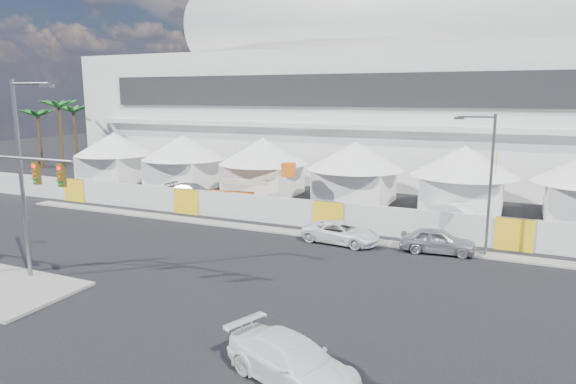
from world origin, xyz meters
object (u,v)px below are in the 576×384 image
at_px(sedan_silver, 438,241).
at_px(boom_lift, 237,195).
at_px(pickup_curb, 341,233).
at_px(lot_car_a, 460,214).
at_px(pickup_near, 293,361).
at_px(streetlight_median, 24,167).
at_px(streetlight_curb, 488,175).
at_px(lot_car_c, 192,191).

bearing_deg(sedan_silver, boom_lift, 65.14).
height_order(pickup_curb, lot_car_a, lot_car_a).
bearing_deg(pickup_near, lot_car_a, 14.56).
distance_m(pickup_curb, lot_car_a, 10.33).
bearing_deg(streetlight_median, lot_car_a, 48.05).
xyz_separation_m(pickup_near, streetlight_curb, (4.75, 17.06, 4.08)).
height_order(streetlight_median, boom_lift, streetlight_median).
height_order(lot_car_a, lot_car_c, lot_car_a).
xyz_separation_m(pickup_curb, streetlight_curb, (8.45, 0.90, 4.14)).
distance_m(sedan_silver, lot_car_c, 23.99).
bearing_deg(sedan_silver, streetlight_median, 120.47).
height_order(sedan_silver, pickup_curb, sedan_silver).
bearing_deg(streetlight_curb, lot_car_a, 105.68).
height_order(pickup_near, lot_car_a, lot_car_a).
distance_m(pickup_near, streetlight_median, 17.16).
distance_m(sedan_silver, boom_lift, 18.43).
bearing_deg(pickup_near, pickup_curb, 33.90).
bearing_deg(streetlight_median, pickup_curb, 46.07).
xyz_separation_m(sedan_silver, lot_car_c, (-22.80, 7.48, -0.03)).
bearing_deg(sedan_silver, pickup_near, 166.93).
height_order(pickup_curb, lot_car_c, lot_car_c).
distance_m(lot_car_c, boom_lift, 5.60).
bearing_deg(streetlight_median, streetlight_curb, 33.40).
relative_size(lot_car_c, streetlight_median, 0.50).
bearing_deg(streetlight_median, boom_lift, 87.34).
xyz_separation_m(sedan_silver, streetlight_median, (-18.27, -13.20, 5.12)).
bearing_deg(streetlight_curb, streetlight_median, -146.60).
xyz_separation_m(sedan_silver, pickup_curb, (-5.94, -0.40, -0.06)).
xyz_separation_m(sedan_silver, pickup_near, (-2.24, -16.56, -0.01)).
bearing_deg(lot_car_c, streetlight_median, -168.02).
distance_m(sedan_silver, streetlight_median, 23.11).
distance_m(pickup_near, lot_car_a, 24.39).
bearing_deg(lot_car_c, pickup_curb, -115.43).
relative_size(lot_car_a, streetlight_median, 0.47).
relative_size(pickup_near, boom_lift, 0.66).
xyz_separation_m(pickup_curb, streetlight_median, (-12.33, -12.80, 5.19)).
bearing_deg(lot_car_c, pickup_near, -139.83).
distance_m(pickup_near, boom_lift, 27.29).
distance_m(pickup_curb, boom_lift, 13.18).
distance_m(lot_car_c, streetlight_curb, 26.57).
height_order(lot_car_c, streetlight_curb, streetlight_curb).
xyz_separation_m(pickup_curb, pickup_near, (3.70, -16.16, 0.06)).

